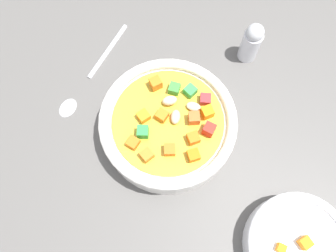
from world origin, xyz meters
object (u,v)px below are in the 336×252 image
at_px(soup_bowl_main, 168,125).
at_px(pepper_shaker, 251,42).
at_px(side_bowl_small, 297,245).
at_px(spoon, 87,79).

relative_size(soup_bowl_main, pepper_shaker, 2.50).
xyz_separation_m(side_bowl_small, pepper_shaker, (-0.31, 0.06, 0.02)).
bearing_deg(pepper_shaker, side_bowl_small, -10.63).
bearing_deg(pepper_shaker, spoon, -98.11).
bearing_deg(side_bowl_small, spoon, -148.33).
relative_size(soup_bowl_main, spoon, 1.30).
xyz_separation_m(soup_bowl_main, pepper_shaker, (-0.09, 0.17, 0.01)).
distance_m(spoon, side_bowl_small, 0.41).
bearing_deg(spoon, soup_bowl_main, 84.87).
bearing_deg(side_bowl_small, soup_bowl_main, -152.39).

